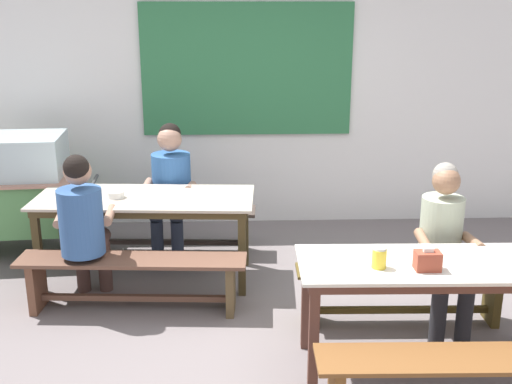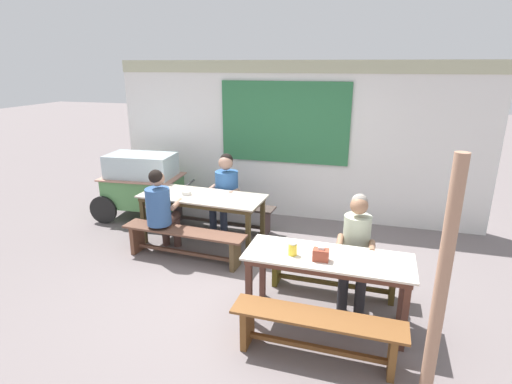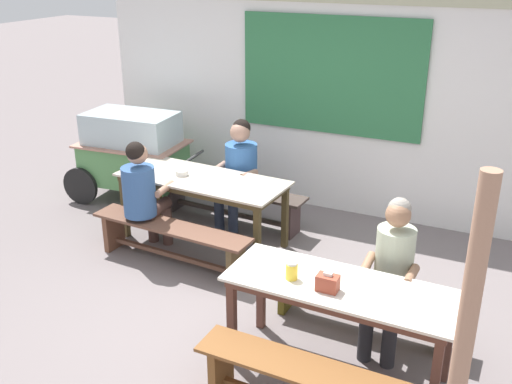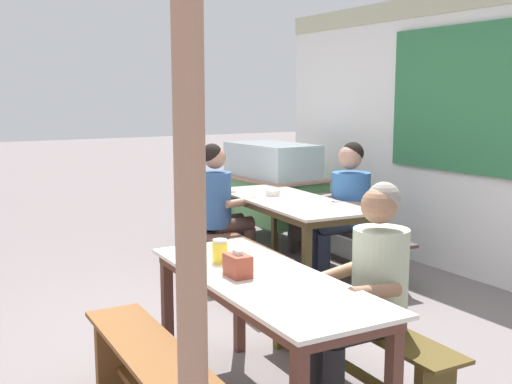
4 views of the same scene
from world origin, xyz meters
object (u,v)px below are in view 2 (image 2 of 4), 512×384
wooden_support_post (441,287)px  person_left_back_turned (161,207)px  bench_far_front (184,239)px  bench_near_back (333,270)px  bench_near_front (317,330)px  tissue_box (321,255)px  soup_bowl (187,193)px  dining_table_near (328,263)px  condiment_jar (293,249)px  dining_table_far (202,200)px  food_cart (142,182)px  person_right_near_table (356,244)px  bench_far_back (220,210)px  person_center_facing (225,188)px

wooden_support_post → person_left_back_turned: bearing=151.9°
bench_far_front → bench_near_back: 2.04m
bench_near_front → tissue_box: size_ratio=10.19×
tissue_box → soup_bowl: 2.63m
bench_near_front → soup_bowl: 3.00m
bench_near_front → person_left_back_turned: (-2.36, 1.53, 0.41)m
bench_near_back → bench_near_front: bearing=-91.3°
dining_table_near → bench_far_front: (-2.00, 0.86, -0.36)m
bench_near_front → tissue_box: bearing=95.8°
condiment_jar → soup_bowl: bearing=141.3°
dining_table_far → bench_far_front: dining_table_far is taller
wooden_support_post → food_cart: bearing=145.7°
condiment_jar → wooden_support_post: size_ratio=0.07×
dining_table_far → bench_near_back: size_ratio=1.17×
bench_near_back → person_right_near_table: 0.48m
person_left_back_turned → tissue_box: size_ratio=8.12×
bench_near_back → tissue_box: bearing=-96.0°
bench_near_back → person_right_near_table: size_ratio=1.29×
bench_near_back → condiment_jar: size_ratio=11.73×
bench_near_back → bench_far_back: bearing=143.5°
person_right_near_table → soup_bowl: (-2.45, 0.92, 0.08)m
bench_far_front → bench_near_front: same height
dining_table_far → wooden_support_post: (2.87, -2.24, 0.34)m
bench_near_back → person_center_facing: bearing=142.9°
person_center_facing → soup_bowl: (-0.40, -0.55, 0.05)m
person_right_near_table → wooden_support_post: bearing=-63.5°
person_center_facing → tissue_box: size_ratio=8.17×
bench_far_front → tissue_box: 2.23m
dining_table_far → dining_table_near: same height
bench_near_front → soup_bowl: soup_bowl is taller
wooden_support_post → person_center_facing: bearing=134.4°
dining_table_far → condiment_jar: size_ratio=13.72×
bench_far_back → condiment_jar: 2.68m
bench_near_back → person_left_back_turned: person_left_back_turned is taller
food_cart → tissue_box: 3.99m
food_cart → condiment_jar: bearing=-35.9°
person_left_back_turned → person_right_near_table: person_left_back_turned is taller
person_center_facing → dining_table_far: bearing=-107.7°
person_left_back_turned → condiment_jar: size_ratio=9.19×
bench_far_back → soup_bowl: soup_bowl is taller
condiment_jar → person_right_near_table: bearing=43.8°
person_left_back_turned → wooden_support_post: size_ratio=0.62×
food_cart → bench_far_front: bearing=-42.7°
dining_table_far → dining_table_near: size_ratio=1.11×
bench_far_back → bench_near_back: (1.95, -1.44, -0.02)m
food_cart → person_left_back_turned: 1.53m
bench_far_back → condiment_jar: size_ratio=13.60×
food_cart → wooden_support_post: size_ratio=0.82×
dining_table_near → person_right_near_table: person_right_near_table is taller
bench_far_front → bench_far_back: bearing=86.5°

